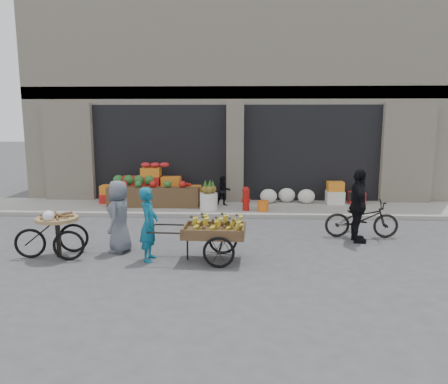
{
  "coord_description": "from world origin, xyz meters",
  "views": [
    {
      "loc": [
        0.26,
        -9.03,
        2.85
      ],
      "look_at": [
        -0.18,
        1.04,
        1.1
      ],
      "focal_mm": 35.0,
      "sensor_mm": 36.0,
      "label": 1
    }
  ],
  "objects_px": {
    "fire_hydrant": "(246,198)",
    "vendor_woman": "(149,224)",
    "pineapple_bin": "(209,201)",
    "tricycle_cart": "(57,230)",
    "orange_bucket": "(263,206)",
    "vendor_grey": "(119,216)",
    "seated_person": "(223,191)",
    "banana_cart": "(212,230)",
    "bicycle": "(362,219)",
    "cyclist": "(358,206)"
  },
  "relations": [
    {
      "from": "orange_bucket",
      "to": "vendor_grey",
      "type": "bearing_deg",
      "value": -131.2
    },
    {
      "from": "banana_cart",
      "to": "fire_hydrant",
      "type": "bearing_deg",
      "value": 83.0
    },
    {
      "from": "bicycle",
      "to": "seated_person",
      "type": "bearing_deg",
      "value": 50.0
    },
    {
      "from": "banana_cart",
      "to": "tricycle_cart",
      "type": "xyz_separation_m",
      "value": [
        -3.16,
        0.09,
        -0.07
      ]
    },
    {
      "from": "pineapple_bin",
      "to": "vendor_grey",
      "type": "bearing_deg",
      "value": -113.07
    },
    {
      "from": "orange_bucket",
      "to": "vendor_woman",
      "type": "relative_size",
      "value": 0.22
    },
    {
      "from": "seated_person",
      "to": "vendor_woman",
      "type": "xyz_separation_m",
      "value": [
        -1.25,
        -4.89,
        0.16
      ]
    },
    {
      "from": "vendor_woman",
      "to": "banana_cart",
      "type": "bearing_deg",
      "value": -87.25
    },
    {
      "from": "orange_bucket",
      "to": "pineapple_bin",
      "type": "bearing_deg",
      "value": 176.42
    },
    {
      "from": "vendor_woman",
      "to": "vendor_grey",
      "type": "relative_size",
      "value": 0.97
    },
    {
      "from": "fire_hydrant",
      "to": "seated_person",
      "type": "height_order",
      "value": "seated_person"
    },
    {
      "from": "banana_cart",
      "to": "vendor_woman",
      "type": "distance_m",
      "value": 1.25
    },
    {
      "from": "fire_hydrant",
      "to": "pineapple_bin",
      "type": "bearing_deg",
      "value": 177.4
    },
    {
      "from": "fire_hydrant",
      "to": "cyclist",
      "type": "xyz_separation_m",
      "value": [
        2.53,
        -2.75,
        0.34
      ]
    },
    {
      "from": "pineapple_bin",
      "to": "bicycle",
      "type": "xyz_separation_m",
      "value": [
        3.83,
        -2.4,
        0.08
      ]
    },
    {
      "from": "bicycle",
      "to": "cyclist",
      "type": "bearing_deg",
      "value": 154.61
    },
    {
      "from": "pineapple_bin",
      "to": "tricycle_cart",
      "type": "height_order",
      "value": "tricycle_cart"
    },
    {
      "from": "pineapple_bin",
      "to": "seated_person",
      "type": "relative_size",
      "value": 0.56
    },
    {
      "from": "vendor_woman",
      "to": "cyclist",
      "type": "height_order",
      "value": "cyclist"
    },
    {
      "from": "fire_hydrant",
      "to": "banana_cart",
      "type": "relative_size",
      "value": 0.34
    },
    {
      "from": "orange_bucket",
      "to": "vendor_woman",
      "type": "bearing_deg",
      "value": -120.3
    },
    {
      "from": "pineapple_bin",
      "to": "fire_hydrant",
      "type": "distance_m",
      "value": 1.11
    },
    {
      "from": "bicycle",
      "to": "vendor_grey",
      "type": "bearing_deg",
      "value": 105.17
    },
    {
      "from": "orange_bucket",
      "to": "seated_person",
      "type": "bearing_deg",
      "value": 149.74
    },
    {
      "from": "vendor_grey",
      "to": "bicycle",
      "type": "relative_size",
      "value": 0.89
    },
    {
      "from": "fire_hydrant",
      "to": "vendor_grey",
      "type": "xyz_separation_m",
      "value": [
        -2.7,
        -3.7,
        0.26
      ]
    },
    {
      "from": "pineapple_bin",
      "to": "banana_cart",
      "type": "xyz_separation_m",
      "value": [
        0.4,
        -4.26,
        0.26
      ]
    },
    {
      "from": "fire_hydrant",
      "to": "tricycle_cart",
      "type": "distance_m",
      "value": 5.65
    },
    {
      "from": "vendor_woman",
      "to": "vendor_grey",
      "type": "distance_m",
      "value": 0.92
    },
    {
      "from": "tricycle_cart",
      "to": "vendor_grey",
      "type": "distance_m",
      "value": 1.25
    },
    {
      "from": "orange_bucket",
      "to": "banana_cart",
      "type": "bearing_deg",
      "value": -106.14
    },
    {
      "from": "fire_hydrant",
      "to": "vendor_grey",
      "type": "bearing_deg",
      "value": -126.08
    },
    {
      "from": "orange_bucket",
      "to": "cyclist",
      "type": "height_order",
      "value": "cyclist"
    },
    {
      "from": "fire_hydrant",
      "to": "bicycle",
      "type": "bearing_deg",
      "value": -40.72
    },
    {
      "from": "orange_bucket",
      "to": "banana_cart",
      "type": "distance_m",
      "value": 4.34
    },
    {
      "from": "fire_hydrant",
      "to": "vendor_woman",
      "type": "bearing_deg",
      "value": -114.69
    },
    {
      "from": "bicycle",
      "to": "cyclist",
      "type": "distance_m",
      "value": 0.6
    },
    {
      "from": "pineapple_bin",
      "to": "vendor_grey",
      "type": "xyz_separation_m",
      "value": [
        -1.6,
        -3.75,
        0.4
      ]
    },
    {
      "from": "cyclist",
      "to": "seated_person",
      "type": "bearing_deg",
      "value": 44.71
    },
    {
      "from": "vendor_woman",
      "to": "tricycle_cart",
      "type": "bearing_deg",
      "value": 87.36
    },
    {
      "from": "seated_person",
      "to": "cyclist",
      "type": "distance_m",
      "value": 4.7
    },
    {
      "from": "vendor_woman",
      "to": "bicycle",
      "type": "bearing_deg",
      "value": -66.93
    },
    {
      "from": "bicycle",
      "to": "vendor_woman",
      "type": "bearing_deg",
      "value": 113.17
    },
    {
      "from": "vendor_woman",
      "to": "bicycle",
      "type": "relative_size",
      "value": 0.86
    },
    {
      "from": "fire_hydrant",
      "to": "seated_person",
      "type": "distance_m",
      "value": 0.96
    },
    {
      "from": "vendor_grey",
      "to": "seated_person",
      "type": "bearing_deg",
      "value": 159.06
    },
    {
      "from": "vendor_woman",
      "to": "cyclist",
      "type": "relative_size",
      "value": 0.88
    },
    {
      "from": "vendor_woman",
      "to": "cyclist",
      "type": "xyz_separation_m",
      "value": [
        4.48,
        1.49,
        0.1
      ]
    },
    {
      "from": "pineapple_bin",
      "to": "seated_person",
      "type": "bearing_deg",
      "value": 56.31
    },
    {
      "from": "seated_person",
      "to": "bicycle",
      "type": "bearing_deg",
      "value": -51.17
    }
  ]
}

